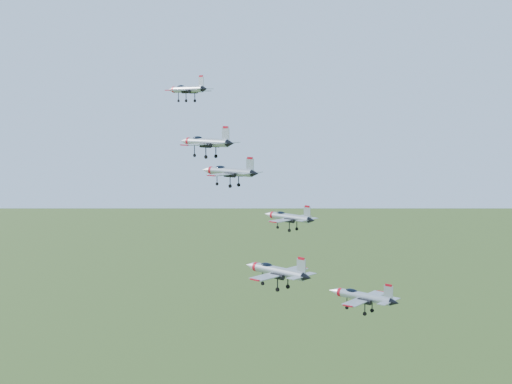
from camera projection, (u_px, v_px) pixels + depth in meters
The scene contains 6 objects.
jet_lead at pixel (187, 89), 132.73m from camera, with size 11.53×9.70×3.10m.
jet_left_high at pixel (206, 142), 125.96m from camera, with size 13.65×11.39×3.65m.
jet_right_high at pixel (229, 171), 101.66m from camera, with size 10.54×8.70×2.82m.
jet_left_low at pixel (288, 217), 121.77m from camera, with size 11.20×9.34×2.99m.
jet_right_low at pixel (277, 271), 98.30m from camera, with size 12.07×10.09×3.23m.
jet_trail at pixel (362, 296), 105.92m from camera, with size 11.99×9.92×3.20m.
Camera 1 is at (66.84, -94.85, 143.68)m, focal length 50.00 mm.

